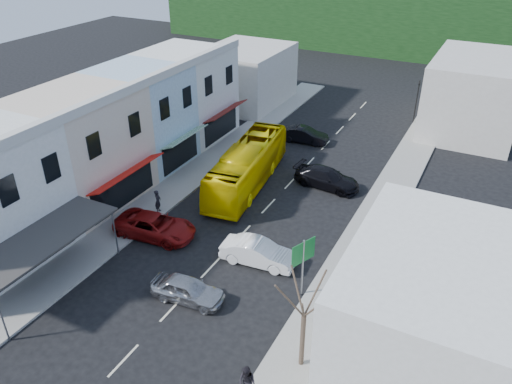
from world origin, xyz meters
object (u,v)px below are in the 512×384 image
(pedestrian_right, at_px, (247,383))
(traffic_signal, at_px, (416,102))
(car_silver, at_px, (188,290))
(direction_sign, at_px, (302,269))
(pedestrian_left, at_px, (158,201))
(car_red, at_px, (155,227))
(street_tree, at_px, (304,316))
(bus, at_px, (247,167))
(car_white, at_px, (258,253))

(pedestrian_right, xyz_separation_m, traffic_signal, (-0.33, 36.33, 1.20))
(car_silver, bearing_deg, traffic_signal, -15.46)
(direction_sign, bearing_deg, pedestrian_left, -172.29)
(direction_sign, distance_m, traffic_signal, 28.95)
(car_red, distance_m, pedestrian_right, 14.09)
(car_red, height_order, pedestrian_left, pedestrian_left)
(direction_sign, height_order, street_tree, street_tree)
(car_silver, bearing_deg, bus, 8.37)
(bus, bearing_deg, direction_sign, -56.79)
(pedestrian_right, height_order, direction_sign, direction_sign)
(pedestrian_right, bearing_deg, car_red, 150.38)
(bus, height_order, direction_sign, direction_sign)
(pedestrian_right, height_order, street_tree, street_tree)
(bus, relative_size, car_red, 2.52)
(street_tree, bearing_deg, car_red, 156.12)
(car_silver, height_order, pedestrian_left, pedestrian_left)
(car_red, xyz_separation_m, direction_sign, (10.80, -1.04, 1.17))
(pedestrian_left, height_order, pedestrian_right, same)
(pedestrian_right, bearing_deg, direction_sign, 100.93)
(bus, height_order, traffic_signal, traffic_signal)
(street_tree, bearing_deg, direction_sign, 112.53)
(car_red, bearing_deg, car_white, -92.48)
(bus, distance_m, direction_sign, 13.30)
(pedestrian_right, bearing_deg, pedestrian_left, 146.99)
(car_red, relative_size, street_tree, 0.73)
(traffic_signal, bearing_deg, street_tree, 94.74)
(bus, height_order, car_white, bus)
(car_white, relative_size, pedestrian_right, 2.59)
(car_white, height_order, street_tree, street_tree)
(car_white, bearing_deg, direction_sign, -119.06)
(car_red, bearing_deg, car_silver, -134.37)
(car_red, xyz_separation_m, street_tree, (12.70, -5.62, 2.43))
(pedestrian_right, distance_m, traffic_signal, 36.35)
(bus, height_order, street_tree, street_tree)
(car_red, relative_size, pedestrian_right, 2.71)
(traffic_signal, bearing_deg, car_silver, 81.90)
(car_white, xyz_separation_m, car_red, (-7.33, -0.49, 0.00))
(pedestrian_right, xyz_separation_m, street_tree, (1.40, 2.79, 2.13))
(car_red, relative_size, pedestrian_left, 2.71)
(pedestrian_left, bearing_deg, car_white, -123.71)
(car_red, relative_size, traffic_signal, 1.04)
(car_red, bearing_deg, pedestrian_left, 26.24)
(bus, height_order, car_red, bus)
(bus, relative_size, street_tree, 1.85)
(bus, xyz_separation_m, car_red, (-2.09, -9.01, -0.85))
(bus, relative_size, traffic_signal, 2.63)
(pedestrian_left, xyz_separation_m, street_tree, (14.20, -7.97, 2.13))
(car_silver, height_order, car_red, same)
(car_silver, bearing_deg, direction_sign, -65.28)
(pedestrian_left, relative_size, pedestrian_right, 1.00)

